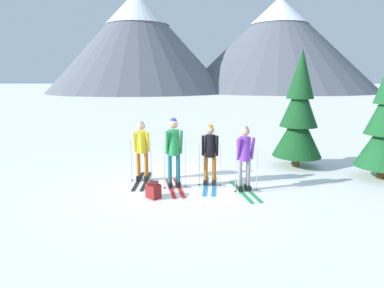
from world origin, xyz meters
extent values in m
plane|color=white|center=(0.00, 0.00, 0.00)|extent=(400.00, 400.00, 0.00)
cube|color=black|center=(-1.14, 0.24, 0.01)|extent=(0.14, 1.68, 0.02)
cube|color=black|center=(-1.36, 0.24, 0.01)|extent=(0.14, 1.68, 0.02)
cube|color=black|center=(-1.15, 0.34, 0.08)|extent=(0.12, 0.26, 0.12)
cylinder|color=#B76019|center=(-1.15, 0.34, 0.52)|extent=(0.11, 0.11, 0.80)
cube|color=black|center=(-1.36, 0.34, 0.08)|extent=(0.12, 0.26, 0.12)
cylinder|color=#B76019|center=(-1.36, 0.34, 0.52)|extent=(0.11, 0.11, 0.80)
cylinder|color=yellow|center=(-1.25, 0.34, 1.09)|extent=(0.28, 0.28, 0.60)
sphere|color=tan|center=(-1.25, 0.34, 1.53)|extent=(0.22, 0.22, 0.22)
sphere|color=gray|center=(-1.25, 0.34, 1.60)|extent=(0.16, 0.16, 0.16)
cylinder|color=yellow|center=(-1.07, 0.28, 1.11)|extent=(0.09, 0.20, 0.57)
cylinder|color=yellow|center=(-1.43, 0.27, 1.11)|extent=(0.09, 0.20, 0.57)
cylinder|color=#A5A5AD|center=(-0.98, 0.17, 0.60)|extent=(0.02, 0.02, 1.19)
cylinder|color=black|center=(-0.98, 0.17, 0.06)|extent=(0.07, 0.07, 0.01)
cylinder|color=#A5A5AD|center=(-1.52, 0.15, 0.60)|extent=(0.02, 0.02, 1.19)
cylinder|color=black|center=(-1.52, 0.15, 0.06)|extent=(0.07, 0.07, 0.01)
cube|color=black|center=(-1.26, 0.51, 1.12)|extent=(0.26, 0.17, 0.36)
cube|color=red|center=(-0.19, -0.28, 0.01)|extent=(0.46, 1.55, 0.02)
cube|color=red|center=(-0.40, -0.34, 0.01)|extent=(0.46, 1.55, 0.02)
cube|color=black|center=(-0.21, -0.19, 0.08)|extent=(0.17, 0.28, 0.12)
cylinder|color=#1E6B7A|center=(-0.21, -0.19, 0.55)|extent=(0.11, 0.11, 0.87)
cube|color=black|center=(-0.43, -0.24, 0.08)|extent=(0.17, 0.28, 0.12)
cylinder|color=#1E6B7A|center=(-0.43, -0.24, 0.55)|extent=(0.11, 0.11, 0.87)
cylinder|color=#238C42|center=(-0.32, -0.21, 1.20)|extent=(0.28, 0.28, 0.65)
sphere|color=tan|center=(-0.32, -0.21, 1.68)|extent=(0.24, 0.24, 0.24)
sphere|color=#2D389E|center=(-0.32, -0.21, 1.75)|extent=(0.18, 0.18, 0.18)
cylinder|color=#238C42|center=(-0.13, -0.23, 1.21)|extent=(0.13, 0.22, 0.62)
cylinder|color=#238C42|center=(-0.48, -0.31, 1.21)|extent=(0.13, 0.22, 0.62)
cylinder|color=#A5A5AD|center=(-0.02, -0.32, 0.65)|extent=(0.02, 0.02, 1.30)
cylinder|color=black|center=(-0.02, -0.32, 0.06)|extent=(0.07, 0.07, 0.01)
cylinder|color=#A5A5AD|center=(-0.54, -0.45, 0.65)|extent=(0.02, 0.02, 1.30)
cylinder|color=black|center=(-0.54, -0.45, 0.06)|extent=(0.07, 0.07, 0.01)
cube|color=maroon|center=(-0.36, -0.05, 1.23)|extent=(0.29, 0.22, 0.36)
cube|color=#1E84D1|center=(0.72, -0.09, 0.01)|extent=(0.16, 1.63, 0.02)
cube|color=#1E84D1|center=(0.50, -0.08, 0.01)|extent=(0.16, 1.63, 0.02)
cube|color=black|center=(0.73, 0.01, 0.08)|extent=(0.12, 0.26, 0.12)
cylinder|color=#B76019|center=(0.73, 0.01, 0.51)|extent=(0.11, 0.11, 0.78)
cube|color=black|center=(0.51, 0.02, 0.08)|extent=(0.12, 0.26, 0.12)
cylinder|color=#B76019|center=(0.51, 0.02, 0.51)|extent=(0.11, 0.11, 0.78)
cylinder|color=black|center=(0.62, 0.02, 1.07)|extent=(0.28, 0.28, 0.58)
sphere|color=tan|center=(0.62, 0.02, 1.50)|extent=(0.21, 0.21, 0.21)
sphere|color=#B76019|center=(0.62, 0.02, 1.56)|extent=(0.16, 0.16, 0.16)
cylinder|color=black|center=(0.79, -0.05, 1.08)|extent=(0.09, 0.20, 0.55)
cylinder|color=black|center=(0.43, -0.04, 1.08)|extent=(0.09, 0.20, 0.55)
cylinder|color=#A5A5AD|center=(0.88, -0.18, 0.58)|extent=(0.02, 0.02, 1.16)
cylinder|color=black|center=(0.88, -0.18, 0.06)|extent=(0.07, 0.07, 0.01)
cylinder|color=#A5A5AD|center=(0.34, -0.15, 0.58)|extent=(0.02, 0.02, 1.16)
cylinder|color=black|center=(0.34, -0.15, 0.06)|extent=(0.07, 0.07, 0.01)
cube|color=maroon|center=(0.62, 0.19, 1.10)|extent=(0.27, 0.17, 0.36)
cube|color=green|center=(1.60, -0.48, 0.01)|extent=(0.45, 1.59, 0.02)
cube|color=green|center=(1.39, -0.53, 0.01)|extent=(0.45, 1.59, 0.02)
cube|color=black|center=(1.58, -0.39, 0.08)|extent=(0.17, 0.28, 0.12)
cylinder|color=gray|center=(1.58, -0.39, 0.51)|extent=(0.11, 0.11, 0.79)
cube|color=black|center=(1.36, -0.44, 0.08)|extent=(0.17, 0.28, 0.12)
cylinder|color=gray|center=(1.36, -0.44, 0.51)|extent=(0.11, 0.11, 0.79)
cylinder|color=purple|center=(1.47, -0.41, 1.09)|extent=(0.28, 0.28, 0.59)
sphere|color=tan|center=(1.47, -0.41, 1.52)|extent=(0.21, 0.21, 0.21)
sphere|color=gray|center=(1.47, -0.41, 1.58)|extent=(0.16, 0.16, 0.16)
cylinder|color=purple|center=(1.66, -0.43, 1.10)|extent=(0.12, 0.21, 0.56)
cylinder|color=purple|center=(1.31, -0.51, 1.10)|extent=(0.12, 0.21, 0.56)
cylinder|color=#A5A5AD|center=(1.77, -0.53, 0.59)|extent=(0.02, 0.02, 1.18)
cylinder|color=black|center=(1.77, -0.53, 0.06)|extent=(0.07, 0.07, 0.01)
cylinder|color=#A5A5AD|center=(1.25, -0.65, 0.59)|extent=(0.02, 0.02, 1.18)
cylinder|color=black|center=(1.25, -0.65, 0.06)|extent=(0.07, 0.07, 0.01)
cube|color=maroon|center=(1.43, -0.25, 1.12)|extent=(0.29, 0.21, 0.36)
cylinder|color=#51381E|center=(3.43, 1.98, 0.36)|extent=(0.22, 0.22, 0.72)
cone|color=#14471E|center=(3.43, 1.98, 1.12)|extent=(1.53, 1.53, 1.51)
cone|color=#14471E|center=(3.43, 1.98, 2.07)|extent=(1.17, 1.17, 1.51)
cone|color=#14471E|center=(3.43, 1.98, 2.95)|extent=(0.84, 0.84, 1.51)
cylinder|color=#51381E|center=(5.51, 0.77, 0.35)|extent=(0.22, 0.22, 0.70)
cube|color=maroon|center=(-0.74, -1.02, 0.17)|extent=(0.40, 0.39, 0.34)
cube|color=maroon|center=(-0.74, -1.02, 0.36)|extent=(0.22, 0.28, 0.04)
cone|color=slate|center=(-13.51, 61.74, 10.23)|extent=(37.73, 37.73, 20.47)
cone|color=white|center=(-13.51, 61.74, 17.06)|extent=(13.20, 13.20, 6.82)
cone|color=slate|center=(16.84, 68.22, 10.23)|extent=(43.20, 43.20, 20.46)
cone|color=white|center=(16.84, 68.22, 17.50)|extent=(13.12, 13.12, 5.92)
camera|label=1|loc=(0.47, -8.34, 2.79)|focal=30.40mm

